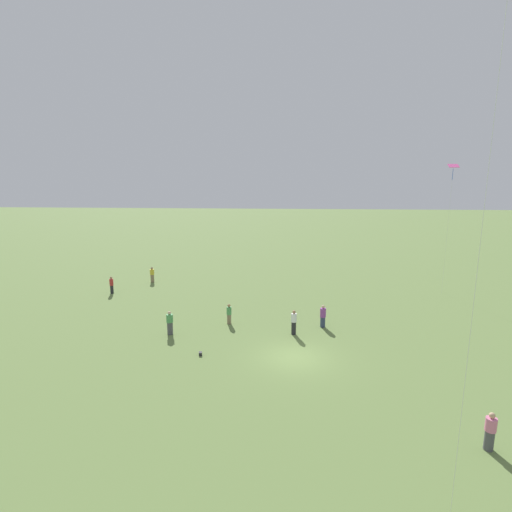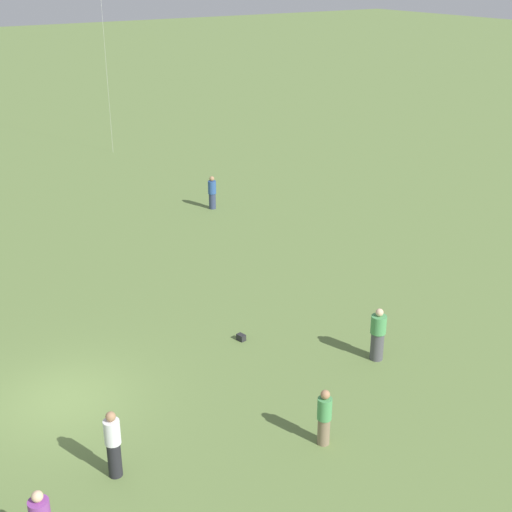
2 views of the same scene
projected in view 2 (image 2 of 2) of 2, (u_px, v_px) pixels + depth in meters
ground_plane at (64, 400)px, 19.95m from camera, size 240.00×240.00×0.00m
person_5 at (378, 335)px, 21.67m from camera, size 0.66×0.66×1.72m
person_6 at (324, 417)px, 17.87m from camera, size 0.38×0.38×1.58m
person_7 at (113, 444)px, 16.71m from camera, size 0.54×0.54×1.79m
person_8 at (212, 193)px, 34.86m from camera, size 0.54×0.54×1.64m
picnic_bag_0 at (241, 337)px, 23.02m from camera, size 0.31×0.24×0.21m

